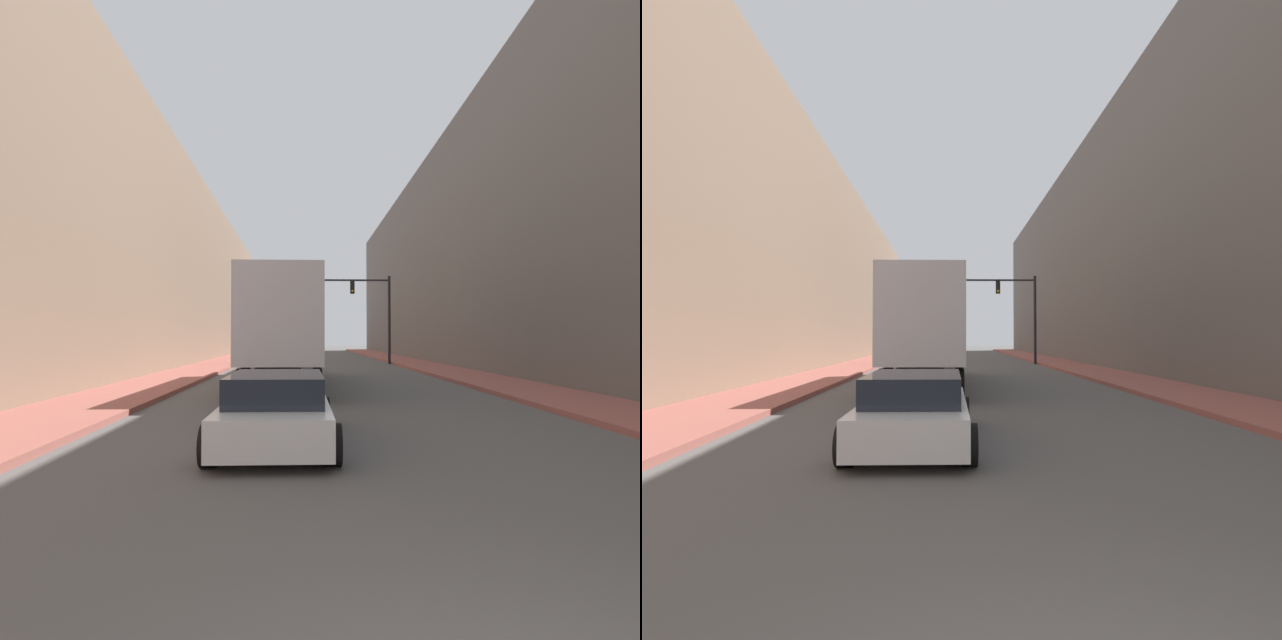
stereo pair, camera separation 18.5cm
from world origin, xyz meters
TOP-DOWN VIEW (x-y plane):
  - sidewalk_right at (6.81, 30.00)m, footprint 2.98×80.00m
  - sidewalk_left at (-6.81, 30.00)m, footprint 2.98×80.00m
  - building_right at (11.30, 30.00)m, footprint 6.00×80.00m
  - building_left at (-11.30, 30.00)m, footprint 6.00×80.00m
  - semi_truck at (-1.72, 18.72)m, footprint 2.59×12.70m
  - sedan_car at (-1.51, 7.80)m, footprint 2.10×4.59m
  - traffic_signal_gantry at (3.19, 33.78)m, footprint 7.98×0.35m

SIDE VIEW (x-z plane):
  - sidewalk_right at x=6.81m, z-range 0.00..0.15m
  - sidewalk_left at x=-6.81m, z-range 0.00..0.15m
  - sedan_car at x=-1.51m, z-range -0.02..1.26m
  - semi_truck at x=-1.72m, z-range 0.25..4.33m
  - traffic_signal_gantry at x=3.19m, z-range 1.28..7.54m
  - building_left at x=-11.30m, z-range 0.00..13.46m
  - building_right at x=11.30m, z-range 0.00..15.48m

